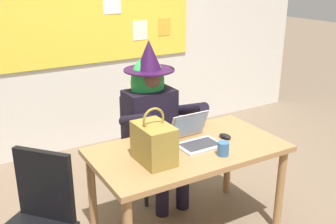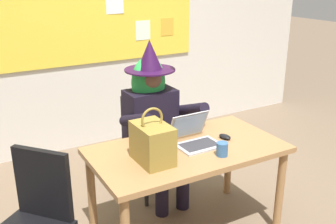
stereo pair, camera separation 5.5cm
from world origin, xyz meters
name	(u,v)px [view 2 (the right image)]	position (x,y,z in m)	size (l,w,h in m)	color
wall_back_bulletin	(92,13)	(0.00, 2.07, 1.48)	(5.87, 2.16, 2.93)	silver
desk_main	(187,159)	(-0.05, 0.10, 0.63)	(1.39, 0.77, 0.71)	#A37547
chair_at_desk	(147,139)	(0.00, 0.83, 0.49)	(0.45, 0.45, 0.89)	black
person_costumed	(154,113)	(0.01, 0.71, 0.77)	(0.59, 0.67, 1.38)	black
laptop	(195,137)	(0.04, 0.13, 0.76)	(0.31, 0.31, 0.21)	#B7B7BC
computer_mouse	(225,137)	(0.28, 0.09, 0.73)	(0.06, 0.10, 0.03)	black
handbag	(152,143)	(-0.36, 0.03, 0.85)	(0.20, 0.30, 0.38)	olive
coffee_mug	(222,149)	(0.09, -0.13, 0.76)	(0.08, 0.08, 0.10)	#336099
chair_spare_by_window	(35,218)	(-1.14, 0.07, 0.52)	(0.59, 0.59, 0.91)	black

